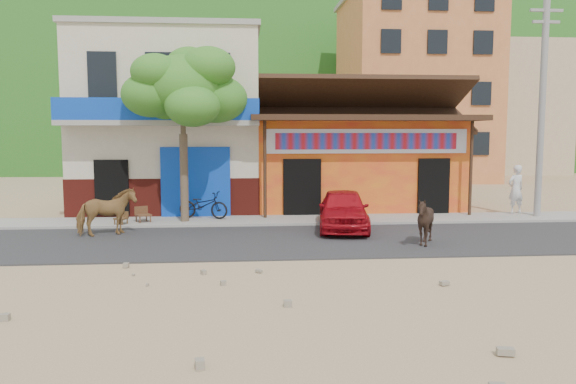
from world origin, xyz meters
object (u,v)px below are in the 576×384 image
Objects in this scene: tree at (183,134)px; cafe_chair_left at (121,213)px; cow_dark at (425,221)px; scooter at (203,205)px; utility_pole at (542,106)px; pedestrian at (516,189)px; cafe_chair_right at (143,208)px; cow_tan at (106,212)px; red_car at (343,209)px.

tree reaches higher than cafe_chair_left.
tree is at bearing -143.28° from cow_dark.
scooter is at bearing 43.06° from cafe_chair_left.
utility_pole is 8.10m from cow_dark.
pedestrian reaches higher than cafe_chair_right.
cow_tan is 1.27× the size of cow_dark.
red_car is (7.38, 0.48, -0.07)m from cow_tan.
tree is at bearing 152.49° from scooter.
cow_dark is 7.38m from pedestrian.
scooter is 2.10m from cafe_chair_right.
utility_pole reaches higher than red_car.
cafe_chair_right is (0.74, 2.04, -0.15)m from cow_tan.
cow_tan is at bearing -168.19° from red_car.
red_car is 6.82m from cafe_chair_right.
scooter is (-4.63, 2.21, -0.09)m from red_car.
utility_pole reaches higher than cow_tan.
pedestrian is at bearing 113.24° from cow_dark.
cow_tan is at bearing -139.79° from cafe_chair_right.
scooter is (-6.44, 4.92, -0.11)m from cow_dark.
cow_tan is at bearing -71.50° from cafe_chair_left.
red_car is 3.89× the size of cafe_chair_right.
cafe_chair_left is at bearing 179.14° from red_car.
utility_pole is 5.93× the size of cow_dark.
utility_pole reaches higher than cafe_chair_right.
cafe_chair_right is at bearing 53.43° from cafe_chair_left.
cow_tan is 1.65m from cafe_chair_left.
cafe_chair_left is at bearing -134.49° from cow_dark.
cafe_chair_left is at bearing 131.14° from scooter.
cafe_chair_left is at bearing -177.71° from cafe_chair_right.
cow_dark is 8.10m from scooter.
utility_pole is 3.19m from pedestrian.
tree is 7.63× the size of cafe_chair_left.
pedestrian reaches higher than scooter.
utility_pole is 14.63m from cafe_chair_right.
cow_tan is at bearing -125.17° from cow_dark.
cow_dark is 1.72× the size of cafe_chair_left.
cow_dark reaches higher than cafe_chair_left.
cafe_chair_right is at bearing -45.06° from cow_tan.
utility_pole reaches higher than cow_dark.
cow_dark is 0.35× the size of red_car.
scooter is at bearing -70.65° from cow_tan.
pedestrian is (5.24, 5.19, 0.32)m from cow_dark.
cow_dark is at bearing 30.60° from pedestrian.
cow_tan is 7.39m from red_car.
pedestrian reaches higher than red_car.
scooter is 2.33× the size of cafe_chair_left.
pedestrian reaches higher than cow_dark.
cow_dark is 9.46m from cafe_chair_right.
cafe_chair_right is at bearing -176.55° from tree.
utility_pole is 4.36× the size of scooter.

